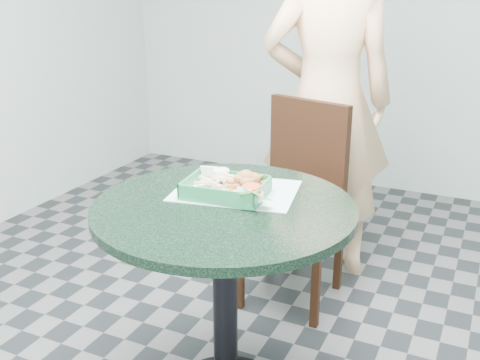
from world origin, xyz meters
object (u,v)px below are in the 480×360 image
at_px(dining_chair, 300,188).
at_px(food_basket, 226,197).
at_px(cafe_table, 225,257).
at_px(sauce_ramekin, 224,179).
at_px(diner_person, 329,69).
at_px(crab_sandwich, 246,188).

relative_size(dining_chair, food_basket, 3.54).
xyz_separation_m(cafe_table, dining_chair, (-0.04, 0.85, -0.05)).
distance_m(dining_chair, sauce_ramekin, 0.75).
bearing_deg(food_basket, cafe_table, -67.43).
bearing_deg(cafe_table, food_basket, 112.57).
relative_size(diner_person, food_basket, 7.96).
xyz_separation_m(diner_person, sauce_ramekin, (-0.06, -0.99, -0.25)).
relative_size(food_basket, sauce_ramekin, 4.71).
relative_size(dining_chair, sauce_ramekin, 16.64).
xyz_separation_m(cafe_table, food_basket, (-0.03, 0.07, 0.19)).
xyz_separation_m(dining_chair, crab_sandwich, (0.07, -0.76, 0.27)).
distance_m(food_basket, sauce_ramekin, 0.09).
height_order(cafe_table, diner_person, diner_person).
height_order(cafe_table, sauce_ramekin, sauce_ramekin).
bearing_deg(food_basket, sauce_ramekin, 120.24).
distance_m(dining_chair, diner_person, 0.59).
distance_m(cafe_table, crab_sandwich, 0.24).
distance_m(diner_person, food_basket, 1.10).
bearing_deg(crab_sandwich, diner_person, 92.45).
relative_size(diner_person, sauce_ramekin, 37.44).
bearing_deg(crab_sandwich, food_basket, -162.54).
distance_m(dining_chair, crab_sandwich, 0.81).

